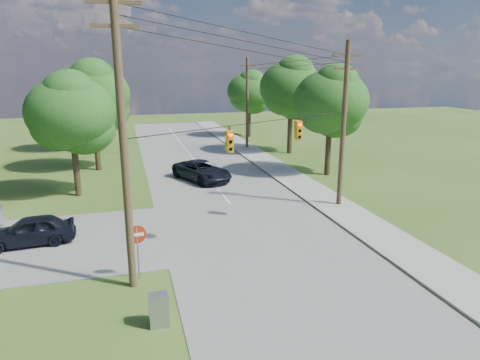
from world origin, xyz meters
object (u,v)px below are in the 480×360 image
object	(u,v)px
car_cross_dark	(30,230)
car_main_north	(202,171)
control_cabinet	(159,310)
pole_north_w	(118,105)
pole_north_e	(247,103)
do_not_enter_sign	(137,240)
pole_sw	(123,139)
pole_ne	(344,123)

from	to	relation	value
car_cross_dark	car_main_north	size ratio (longest dim) A/B	0.77
car_cross_dark	control_cabinet	bearing A→B (deg)	27.52
pole_north_w	car_main_north	distance (m)	15.24
pole_north_e	car_main_north	xyz separation A→B (m)	(-7.60, -13.20, -4.31)
pole_north_w	do_not_enter_sign	distance (m)	29.20
pole_sw	pole_north_e	bearing A→B (deg)	65.48
pole_sw	pole_north_w	xyz separation A→B (m)	(-0.40, 29.60, -1.10)
pole_ne	do_not_enter_sign	world-z (taller)	pole_ne
car_main_north	do_not_enter_sign	world-z (taller)	do_not_enter_sign
pole_ne	pole_north_w	world-z (taller)	pole_ne
pole_north_w	car_cross_dark	xyz separation A→B (m)	(-4.56, -23.78, -4.35)
pole_ne	pole_north_e	distance (m)	22.00
car_cross_dark	control_cabinet	size ratio (longest dim) A/B	3.61
pole_ne	car_main_north	xyz separation A→B (m)	(-7.60, 8.80, -4.65)
control_cabinet	do_not_enter_sign	xyz separation A→B (m)	(-0.54, 3.78, 1.17)
pole_sw	pole_ne	distance (m)	15.51
pole_sw	pole_north_w	world-z (taller)	pole_sw
pole_sw	pole_north_w	bearing A→B (deg)	90.77
pole_north_e	car_main_north	size ratio (longest dim) A/B	1.76
control_cabinet	pole_sw	bearing A→B (deg)	104.71
pole_north_e	car_main_north	bearing A→B (deg)	-119.94
pole_sw	control_cabinet	world-z (taller)	pole_sw
pole_sw	car_cross_dark	xyz separation A→B (m)	(-4.96, 5.82, -5.45)
car_main_north	control_cabinet	xyz separation A→B (m)	(-5.08, -19.58, -0.21)
pole_north_w	car_cross_dark	distance (m)	24.60
pole_ne	control_cabinet	bearing A→B (deg)	-139.63
pole_north_e	do_not_enter_sign	xyz separation A→B (m)	(-13.22, -29.00, -3.36)
pole_sw	car_cross_dark	size ratio (longest dim) A/B	2.73
pole_north_w	car_cross_dark	bearing A→B (deg)	-100.85
car_cross_dark	do_not_enter_sign	distance (m)	7.46
pole_sw	car_main_north	bearing A→B (deg)	70.22
do_not_enter_sign	control_cabinet	bearing A→B (deg)	-88.54
pole_ne	do_not_enter_sign	size ratio (longest dim) A/B	4.30
pole_north_w	car_main_north	xyz separation A→B (m)	(6.30, -13.20, -4.31)
pole_north_e	do_not_enter_sign	bearing A→B (deg)	-114.51
car_main_north	do_not_enter_sign	bearing A→B (deg)	-134.13
do_not_enter_sign	car_cross_dark	bearing A→B (deg)	128.34
pole_north_w	car_main_north	size ratio (longest dim) A/B	1.76
pole_ne	control_cabinet	xyz separation A→B (m)	(-12.68, -10.78, -4.86)
car_cross_dark	do_not_enter_sign	world-z (taller)	do_not_enter_sign
pole_north_e	pole_north_w	world-z (taller)	same
pole_north_w	do_not_enter_sign	world-z (taller)	pole_north_w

